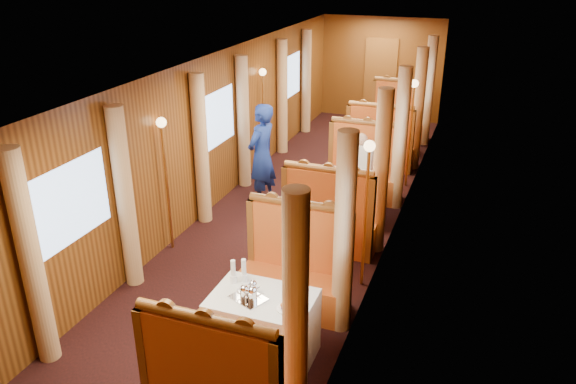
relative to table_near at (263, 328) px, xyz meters
The scene contains 47 objects.
floor 3.60m from the table_near, 102.09° to the left, with size 3.00×12.00×0.01m, color black, non-canonical shape.
ceiling 4.16m from the table_near, 102.09° to the left, with size 3.00×12.00×0.01m, color silver, non-canonical shape.
wall_far 9.57m from the table_near, 94.51° to the left, with size 3.00×2.50×0.01m, color brown, non-canonical shape.
wall_left 4.25m from the table_near, 122.74° to the left, with size 12.00×2.50×0.01m, color brown, non-canonical shape.
wall_right 3.68m from the table_near, 77.91° to the left, with size 12.00×2.50×0.01m, color brown, non-canonical shape.
doorway_far 9.52m from the table_near, 94.53° to the left, with size 0.80×0.04×2.00m, color brown.
table_near is the anchor object (origin of this frame).
banquette_near_aft 1.02m from the table_near, 90.00° to the left, with size 1.30×0.55×1.34m.
table_mid 3.50m from the table_near, 90.00° to the left, with size 1.05×0.72×0.75m, color white.
banquette_mid_fwd 2.49m from the table_near, 90.00° to the left, with size 1.30×0.55×1.34m.
banquette_mid_aft 4.51m from the table_near, 90.00° to the left, with size 1.30×0.55×1.34m.
table_far 7.00m from the table_near, 90.00° to the left, with size 1.05×0.72×0.75m, color white.
banquette_far_fwd 5.99m from the table_near, 90.00° to the left, with size 1.30×0.55×1.34m.
banquette_far_aft 8.01m from the table_near, 90.00° to the left, with size 1.30×0.55×1.34m.
tea_tray 0.41m from the table_near, 148.31° to the right, with size 0.34×0.26×0.01m, color silver.
teapot_left 0.47m from the table_near, 146.71° to the right, with size 0.16×0.12×0.13m, color silver, non-canonical shape.
teapot_right 0.46m from the table_near, 116.16° to the right, with size 0.17×0.13×0.14m, color silver, non-canonical shape.
teapot_back 0.45m from the table_near, 163.74° to the left, with size 0.14×0.11×0.11m, color silver, non-canonical shape.
fruit_plate 0.51m from the table_near, 18.69° to the right, with size 0.22×0.22×0.05m.
cup_inboard 0.64m from the table_near, 158.62° to the left, with size 0.08×0.08×0.26m.
cup_outboard 0.60m from the table_near, 144.14° to the left, with size 0.08×0.08×0.26m.
rose_vase_mid 3.51m from the table_near, 90.58° to the left, with size 0.06×0.06×0.36m.
rose_vase_far 7.00m from the table_near, 90.01° to the left, with size 0.06×0.06×0.36m.
window_left_near 2.48m from the table_near, behind, with size 1.20×0.90×0.01m, color #8FADD5, non-canonical shape.
curtain_left_near_a 2.41m from the table_near, 159.89° to the right, with size 0.22×0.22×2.35m, color tan.
curtain_left_near_b 2.41m from the table_near, 159.89° to the left, with size 0.22×0.22×2.35m, color tan.
window_right_near 1.30m from the table_near, ahead, with size 1.20×0.90×0.01m, color #8FADD5, non-canonical shape.
curtain_right_near_a 1.28m from the table_near, 51.07° to the right, with size 0.22×0.22×2.35m, color tan.
curtain_right_near_b 1.28m from the table_near, 51.07° to the left, with size 0.22×0.22×2.35m, color tan.
window_left_mid 4.29m from the table_near, 122.56° to the left, with size 1.20×0.90×0.01m, color #8FADD5, non-canonical shape.
curtain_left_mid_a 3.55m from the table_near, 128.06° to the left, with size 0.22×0.22×2.35m, color tan.
curtain_left_mid_b 4.85m from the table_near, 116.46° to the left, with size 0.22×0.22×2.35m, color tan.
window_right_mid 3.73m from the table_near, 78.14° to the left, with size 1.20×0.90×0.01m, color #8FADD5, non-canonical shape.
curtain_right_mid_a 2.90m from the table_near, 76.96° to the left, with size 0.22×0.22×2.35m, color tan.
curtain_right_mid_b 4.40m from the table_near, 81.63° to the left, with size 0.22×0.22×2.35m, color tan.
window_left_far 7.43m from the table_near, 107.71° to the left, with size 1.20×0.90×0.01m, color #8FADD5, non-canonical shape.
curtain_left_far_a 6.62m from the table_near, 108.90° to the left, with size 0.22×0.22×2.35m, color tan.
curtain_left_far_b 8.11m from the table_near, 105.31° to the left, with size 0.22×0.22×2.35m, color tan.
window_right_far 7.12m from the table_near, 84.01° to the left, with size 1.20×0.90×0.01m, color #8FADD5, non-canonical shape.
curtain_right_far_a 6.30m from the table_near, 84.22° to the left, with size 0.22×0.22×2.35m, color tan.
curtain_right_far_b 7.85m from the table_near, 85.37° to the left, with size 0.22×0.22×2.35m, color tan.
sconce_left_fore 2.95m from the table_near, 140.86° to the left, with size 0.14×0.14×1.95m.
sconce_right_fore 2.12m from the table_near, 69.62° to the left, with size 0.14×0.14×1.95m.
sconce_left_aft 5.76m from the table_near, 112.27° to the left, with size 0.14×0.14×1.95m.
sconce_right_aft 5.39m from the table_near, 82.94° to the left, with size 0.14×0.14×1.95m.
steward 3.94m from the table_near, 112.64° to the left, with size 0.63×0.42×1.73m, color navy.
passenger 4.27m from the table_near, 90.00° to the left, with size 0.40×0.44×0.76m.
Camera 1 is at (2.64, -7.90, 3.99)m, focal length 35.00 mm.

